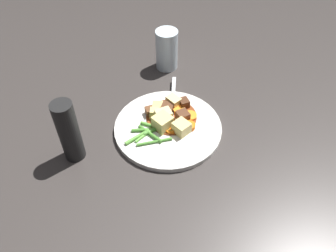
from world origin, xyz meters
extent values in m
plane|color=#383330|center=(0.00, 0.00, 0.00)|extent=(3.00, 3.00, 0.00)
cylinder|color=white|center=(0.00, 0.00, 0.01)|extent=(0.26, 0.26, 0.01)
cylinder|color=brown|center=(0.03, 0.01, 0.01)|extent=(0.13, 0.13, 0.00)
cylinder|color=orange|center=(0.02, -0.05, 0.02)|extent=(0.04, 0.04, 0.01)
cylinder|color=orange|center=(-0.01, -0.01, 0.02)|extent=(0.04, 0.04, 0.01)
cylinder|color=orange|center=(0.06, 0.00, 0.02)|extent=(0.04, 0.04, 0.01)
cylinder|color=orange|center=(0.03, 0.04, 0.02)|extent=(0.03, 0.03, 0.01)
cylinder|color=orange|center=(0.05, -0.03, 0.02)|extent=(0.04, 0.04, 0.01)
cube|color=#DBBC6B|center=(0.04, 0.05, 0.02)|extent=(0.03, 0.03, 0.02)
cube|color=#EAD68C|center=(0.01, 0.02, 0.03)|extent=(0.05, 0.05, 0.03)
cube|color=#EAD68C|center=(0.07, 0.02, 0.03)|extent=(0.04, 0.04, 0.03)
cube|color=#E5CC7A|center=(0.00, -0.04, 0.03)|extent=(0.04, 0.04, 0.03)
cube|color=#E5CC7A|center=(0.01, 0.04, 0.03)|extent=(0.03, 0.03, 0.02)
cube|color=#E5CC7A|center=(-0.01, 0.01, 0.03)|extent=(0.05, 0.05, 0.03)
cube|color=brown|center=(0.01, 0.06, 0.02)|extent=(0.03, 0.03, 0.02)
cube|color=#56331E|center=(0.04, 0.03, 0.02)|extent=(0.04, 0.04, 0.02)
cube|color=#56331E|center=(0.04, -0.02, 0.03)|extent=(0.04, 0.04, 0.03)
cube|color=#4C2B19|center=(0.08, 0.00, 0.02)|extent=(0.03, 0.03, 0.02)
cylinder|color=#66AD42|center=(-0.05, 0.03, 0.02)|extent=(0.06, 0.02, 0.01)
cylinder|color=#4C8E33|center=(-0.06, 0.00, 0.02)|extent=(0.06, 0.07, 0.01)
cylinder|color=#4C8E33|center=(-0.04, 0.03, 0.02)|extent=(0.05, 0.08, 0.01)
cylinder|color=#66AD42|center=(-0.02, 0.02, 0.02)|extent=(0.02, 0.08, 0.01)
cylinder|color=#4C8E33|center=(-0.03, 0.02, 0.02)|extent=(0.05, 0.03, 0.01)
cylinder|color=#4C8E33|center=(-0.05, 0.02, 0.02)|extent=(0.02, 0.07, 0.01)
cylinder|color=#599E38|center=(-0.07, 0.04, 0.02)|extent=(0.07, 0.03, 0.01)
cube|color=silver|center=(0.12, 0.05, 0.02)|extent=(0.11, 0.06, 0.00)
cube|color=silver|center=(0.06, 0.02, 0.02)|extent=(0.03, 0.03, 0.00)
cylinder|color=silver|center=(0.03, 0.02, 0.01)|extent=(0.04, 0.02, 0.00)
cylinder|color=silver|center=(0.03, 0.01, 0.01)|extent=(0.04, 0.02, 0.00)
cylinder|color=silver|center=(0.04, 0.01, 0.01)|extent=(0.04, 0.02, 0.00)
cylinder|color=silver|center=(0.04, 0.00, 0.01)|extent=(0.04, 0.02, 0.00)
cylinder|color=silver|center=(0.22, 0.14, 0.06)|extent=(0.06, 0.06, 0.12)
cylinder|color=black|center=(-0.18, 0.14, 0.08)|extent=(0.05, 0.05, 0.16)
camera|label=1|loc=(-0.50, -0.29, 0.62)|focal=36.44mm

